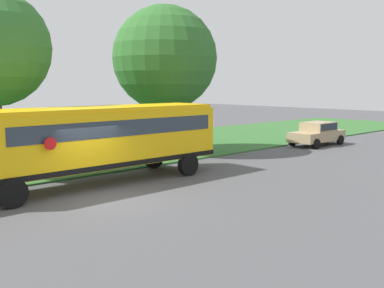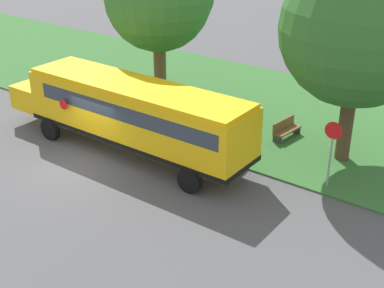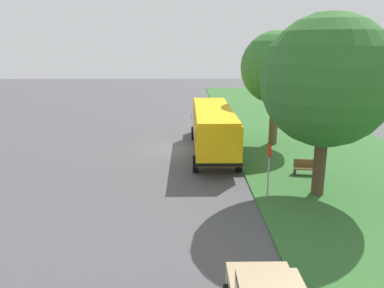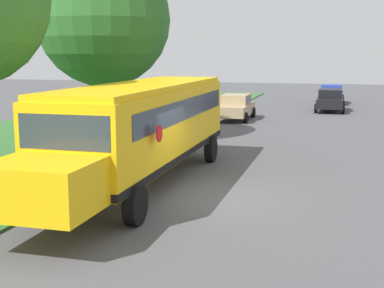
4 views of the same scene
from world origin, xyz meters
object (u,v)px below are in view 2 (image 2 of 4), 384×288
Objects in this scene: stop_sign at (332,147)px; park_bench at (286,129)px; school_bus at (132,111)px; oak_tree_roadside_mid at (357,27)px.

park_bench is (-3.00, -3.32, -1.26)m from stop_sign.
park_bench is at bearing 137.54° from school_bus.
stop_sign is 4.65m from park_bench.
school_bus is 7.53× the size of park_bench.
oak_tree_roadside_mid is at bearing -168.05° from stop_sign.
school_bus reaches higher than park_bench.
park_bench is (-5.11, 4.68, -1.45)m from school_bus.
school_bus is 4.53× the size of stop_sign.
school_bus is at bearing -57.21° from oak_tree_roadside_mid.
school_bus is 1.44× the size of oak_tree_roadside_mid.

